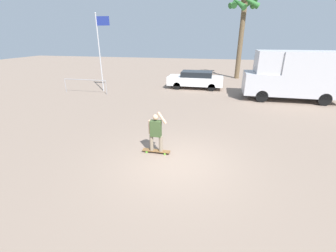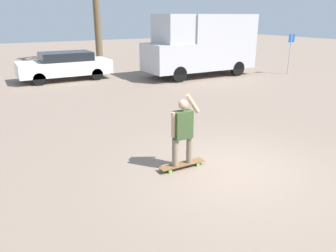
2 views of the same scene
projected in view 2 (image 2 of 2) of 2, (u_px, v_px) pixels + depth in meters
name	position (u px, v px, depth m)	size (l,w,h in m)	color
ground_plane	(230.00, 169.00, 7.11)	(80.00, 80.00, 0.00)	gray
skateboard	(182.00, 164.00, 7.16)	(1.07, 0.22, 0.10)	brown
person_skateboarder	(183.00, 129.00, 6.89)	(0.68, 0.22, 1.56)	gray
camper_van	(202.00, 43.00, 17.69)	(6.09, 2.29, 3.25)	black
parked_car_white	(65.00, 65.00, 16.81)	(4.57, 1.87, 1.42)	black
street_sign	(290.00, 49.00, 18.31)	(0.44, 0.06, 2.20)	#B7B7BC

